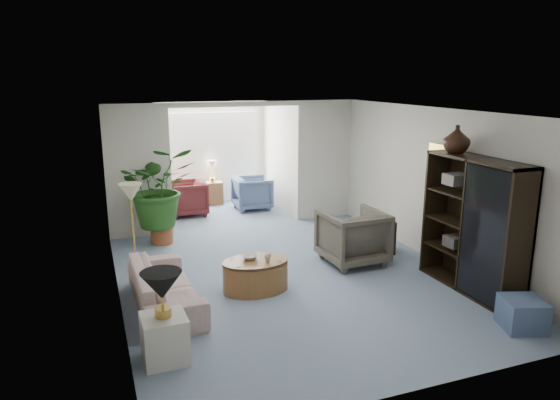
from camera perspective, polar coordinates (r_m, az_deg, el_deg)
name	(u,v)px	position (r m, az deg, el deg)	size (l,w,h in m)	color
floor	(294,280)	(7.81, 1.57, -8.85)	(6.00, 6.00, 0.00)	#8999B5
sunroom_floor	(225,213)	(11.51, -6.14, -1.45)	(2.60, 2.60, 0.00)	#8999B5
back_pier_left	(139,172)	(9.87, -15.44, 3.02)	(1.20, 0.12, 2.50)	silver
back_pier_right	(324,160)	(10.87, 4.95, 4.42)	(1.20, 0.12, 2.50)	silver
back_header	(236,104)	(10.07, -4.89, 10.56)	(2.60, 0.12, 0.10)	silver
window_pane	(212,145)	(12.27, -7.59, 6.13)	(2.20, 0.02, 1.50)	white
window_blinds	(212,145)	(12.24, -7.56, 6.11)	(2.20, 0.02, 1.50)	white
framed_picture	(442,160)	(8.48, 17.55, 4.28)	(0.04, 0.50, 0.40)	#C4B39D
sofa	(165,286)	(7.04, -12.67, -9.35)	(1.92, 0.75, 0.56)	beige
end_table	(165,338)	(5.81, -12.69, -14.77)	(0.47, 0.47, 0.51)	beige
table_lamp	(162,286)	(5.55, -13.02, -9.25)	(0.44, 0.44, 0.30)	black
floor_lamp	(131,193)	(8.16, -16.26, 0.80)	(0.36, 0.36, 0.28)	beige
coffee_table	(256,275)	(7.38, -2.72, -8.37)	(0.95, 0.95, 0.45)	brown
coffee_bowl	(250,257)	(7.36, -3.36, -6.31)	(0.23, 0.23, 0.06)	silver
coffee_cup	(268,259)	(7.24, -1.37, -6.53)	(0.09, 0.09, 0.09)	#B6B09F
wingback_chair	(353,237)	(8.43, 8.06, -4.06)	(0.94, 0.97, 0.88)	#5D5849
side_table_dark	(380,236)	(9.06, 11.02, -3.95)	(0.48, 0.38, 0.57)	black
entertainment_cabinet	(474,225)	(7.68, 20.72, -2.64)	(0.46, 1.71, 1.90)	black
cabinet_urn	(457,139)	(7.83, 19.04, 6.42)	(0.38, 0.38, 0.40)	black
ottoman	(522,314)	(7.00, 25.33, -11.36)	(0.47, 0.47, 0.38)	slate
plant_pot	(162,235)	(9.64, -13.01, -3.76)	(0.40, 0.40, 0.32)	brown
house_plant	(159,187)	(9.41, -13.30, 1.42)	(1.32, 1.14, 1.46)	#26581E
sunroom_chair_blue	(252,193)	(11.74, -3.09, 0.78)	(0.80, 0.82, 0.74)	slate
sunroom_chair_maroon	(187,198)	(11.39, -10.30, 0.20)	(0.81, 0.83, 0.76)	#591E22
sunroom_table	(213,193)	(12.27, -7.49, 0.77)	(0.44, 0.35, 0.54)	brown
shelf_clutter	(475,217)	(7.56, 20.86, -1.81)	(0.30, 1.20, 1.06)	#3A3634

